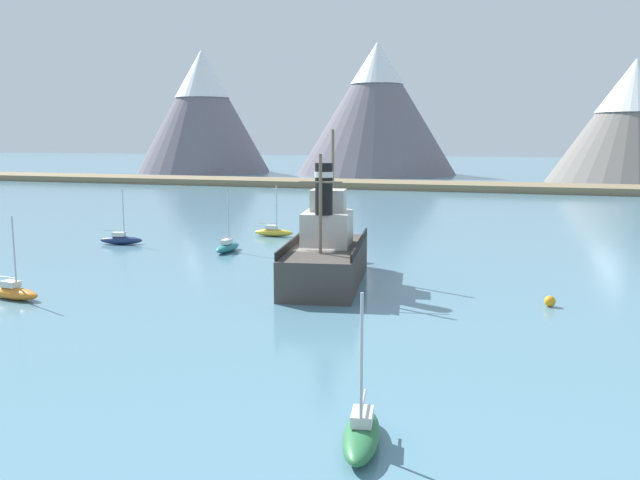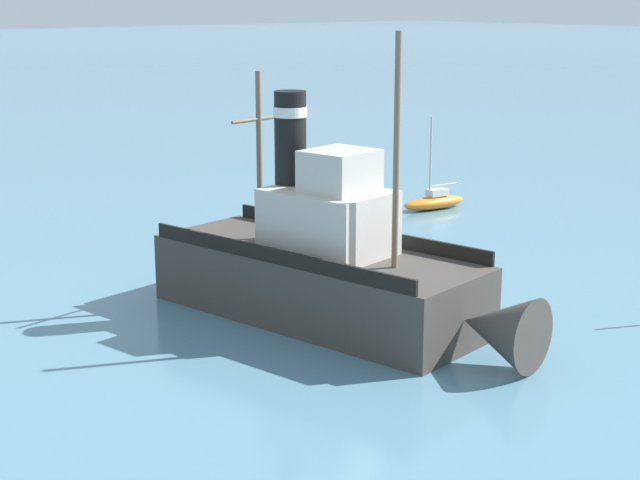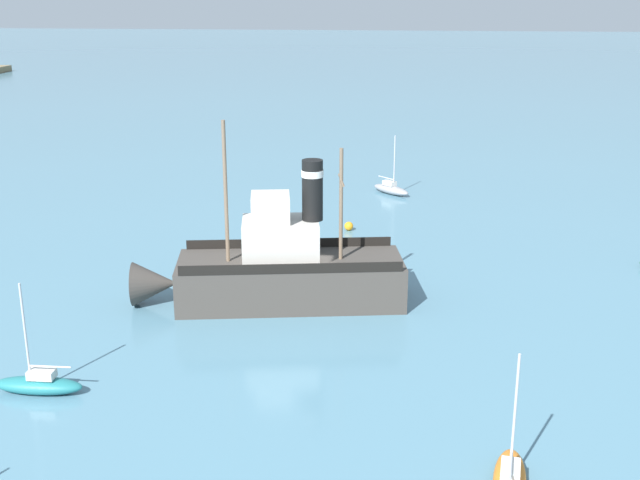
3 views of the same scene
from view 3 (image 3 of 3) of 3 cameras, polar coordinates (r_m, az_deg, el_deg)
The scene contains 6 objects.
ground_plane at distance 43.23m, azimuth -0.89°, elevation -4.58°, with size 600.00×600.00×0.00m, color teal.
old_tugboat at distance 42.95m, azimuth -2.94°, elevation -2.15°, with size 6.47×14.77×9.90m.
sailboat_teal at distance 36.01m, azimuth -19.39°, elevation -9.62°, with size 1.19×3.83×4.90m.
sailboat_grey at distance 66.58m, azimuth 5.07°, elevation 3.65°, with size 3.39×3.53×4.90m.
sailboat_orange at distance 28.90m, azimuth 13.33°, elevation -16.19°, with size 3.91×1.60×4.90m.
mooring_buoy at distance 56.21m, azimuth 2.06°, elevation 0.99°, with size 0.62×0.62×0.62m, color orange.
Camera 3 is at (-39.71, -5.45, 16.20)m, focal length 45.00 mm.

